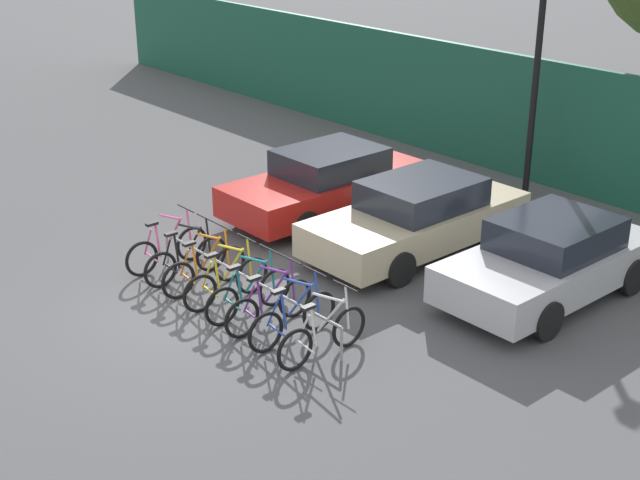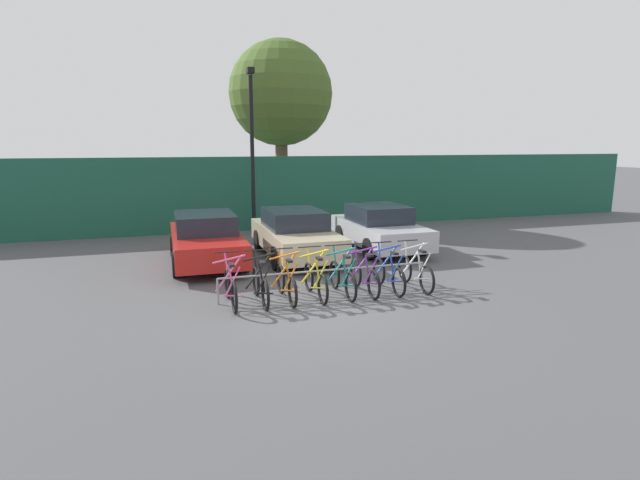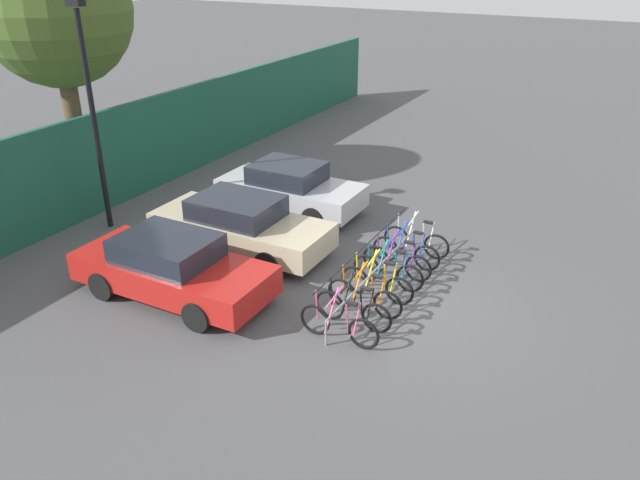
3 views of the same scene
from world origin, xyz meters
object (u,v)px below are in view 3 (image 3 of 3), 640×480
bicycle_pink (339,324)px  bicycle_orange (364,297)px  car_beige (240,225)px  bicycle_yellow (377,283)px  bicycle_white (416,241)px  bicycle_blue (406,252)px  car_silver (290,188)px  bicycle_teal (388,271)px  bicycle_black (353,309)px  tree_behind_hoarding (55,12)px  car_red (172,267)px  lamp_post (92,107)px  bike_rack (376,271)px  bicycle_purple (397,262)px

bicycle_pink → bicycle_orange: size_ratio=1.00×
car_beige → bicycle_yellow: bearing=-98.4°
bicycle_pink → bicycle_white: bearing=-3.5°
bicycle_blue → car_silver: car_silver is taller
bicycle_yellow → bicycle_white: size_ratio=1.00×
bicycle_white → bicycle_yellow: bearing=-179.1°
bicycle_teal → bicycle_yellow: bearing=-177.0°
bicycle_black → car_silver: car_silver is taller
tree_behind_hoarding → bicycle_white: bearing=-86.8°
bicycle_orange → car_red: 4.20m
bicycle_teal → bicycle_white: size_ratio=1.00×
car_red → car_silver: 5.36m
bicycle_white → car_silver: 4.31m
bicycle_blue → lamp_post: lamp_post is taller
bike_rack → car_beige: (0.29, 3.81, 0.19)m
bicycle_pink → car_red: size_ratio=0.38×
bike_rack → bicycle_teal: bearing=-24.7°
bicycle_blue → bicycle_orange: bearing=-178.8°
bicycle_purple → bicycle_yellow: bearing=178.7°
car_beige → car_silver: (2.80, 0.22, -0.00)m
bicycle_orange → car_beige: car_beige is taller
car_silver → tree_behind_hoarding: tree_behind_hoarding is taller
bicycle_pink → bicycle_orange: same height
bicycle_blue → car_silver: size_ratio=0.41×
car_beige → tree_behind_hoarding: size_ratio=0.61×
bicycle_white → lamp_post: size_ratio=0.29×
bicycle_blue → bicycle_white: bearing=1.2°
bicycle_orange → bicycle_white: size_ratio=1.00×
bicycle_pink → tree_behind_hoarding: size_ratio=0.23×
bicycle_purple → lamp_post: bearing=96.2°
bicycle_teal → lamp_post: 8.51m
bicycle_black → car_red: bearing=103.6°
bicycle_orange → bicycle_purple: size_ratio=1.00×
bicycle_pink → bicycle_blue: size_ratio=1.00×
bicycle_purple → car_red: (-3.12, 3.97, 0.31)m
bicycle_pink → bike_rack: bearing=0.5°
lamp_post → tree_behind_hoarding: bearing=58.3°
lamp_post → bicycle_white: bearing=-73.7°
bicycle_black → car_red: car_red is taller
bike_rack → car_beige: bearing=85.7°
bicycle_orange → car_red: bearing=111.6°
bicycle_pink → bicycle_blue: same height
bicycle_teal → bicycle_black: bearing=-177.0°
bicycle_white → lamp_post: 8.80m
bicycle_yellow → tree_behind_hoarding: tree_behind_hoarding is taller
bicycle_blue → car_beige: size_ratio=0.38×
bicycle_pink → car_red: 3.98m
bicycle_teal → car_silver: (2.76, 4.19, 0.31)m
bicycle_white → tree_behind_hoarding: (-0.61, 10.77, 4.91)m
bicycle_purple → car_silver: bearing=60.5°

